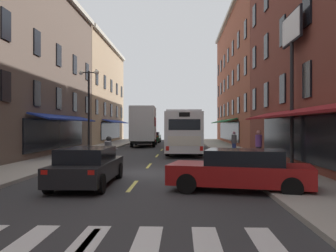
% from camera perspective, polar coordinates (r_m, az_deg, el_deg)
% --- Properties ---
extents(ground_plane, '(34.80, 80.00, 0.10)m').
position_cam_1_polar(ground_plane, '(16.37, -4.02, -7.69)').
color(ground_plane, '#333335').
extents(lane_centre_dashes, '(0.14, 73.90, 0.01)m').
position_cam_1_polar(lane_centre_dashes, '(16.12, -4.11, -7.62)').
color(lane_centre_dashes, '#DBCC4C').
rests_on(lane_centre_dashes, ground).
extents(crosswalk_near, '(7.10, 2.80, 0.01)m').
position_cam_1_polar(crosswalk_near, '(6.72, -13.65, -18.50)').
color(crosswalk_near, silver).
rests_on(crosswalk_near, ground).
extents(sidewalk_left, '(3.00, 80.00, 0.14)m').
position_cam_1_polar(sidewalk_left, '(17.96, -23.21, -6.62)').
color(sidewalk_left, '#A39E93').
rests_on(sidewalk_left, ground).
extents(sidewalk_right, '(3.00, 80.00, 0.14)m').
position_cam_1_polar(sidewalk_right, '(16.79, 16.60, -7.09)').
color(sidewalk_right, '#A39E93').
rests_on(sidewalk_right, ground).
extents(billboard_sign, '(0.40, 2.76, 7.43)m').
position_cam_1_polar(billboard_sign, '(18.46, 19.20, 11.33)').
color(billboard_sign, black).
rests_on(billboard_sign, sidewalk_right).
extents(transit_bus, '(2.69, 12.46, 3.25)m').
position_cam_1_polar(transit_bus, '(29.18, 2.47, -0.87)').
color(transit_bus, silver).
rests_on(transit_bus, ground).
extents(box_truck, '(2.69, 7.94, 4.10)m').
position_cam_1_polar(box_truck, '(37.60, -3.86, -0.04)').
color(box_truck, '#B21E19').
rests_on(box_truck, ground).
extents(sedan_near, '(1.95, 4.49, 1.39)m').
position_cam_1_polar(sedan_near, '(46.30, -2.42, -1.79)').
color(sedan_near, '#144723').
rests_on(sedan_near, ground).
extents(sedan_mid, '(4.84, 2.79, 1.37)m').
position_cam_1_polar(sedan_mid, '(11.98, 11.56, -6.91)').
color(sedan_mid, maroon).
rests_on(sedan_mid, ground).
extents(sedan_far, '(1.90, 4.79, 1.36)m').
position_cam_1_polar(sedan_far, '(13.24, -12.70, -6.26)').
color(sedan_far, black).
rests_on(sedan_far, ground).
extents(motorcycle_rider, '(0.62, 2.07, 1.66)m').
position_cam_1_polar(motorcycle_rider, '(17.36, -9.44, -4.74)').
color(motorcycle_rider, black).
rests_on(motorcycle_rider, ground).
extents(pedestrian_mid, '(0.36, 0.36, 1.63)m').
position_cam_1_polar(pedestrian_mid, '(25.27, 10.53, -2.66)').
color(pedestrian_mid, navy).
rests_on(pedestrian_mid, sidewalk_right).
extents(pedestrian_far, '(0.36, 0.36, 1.77)m').
position_cam_1_polar(pedestrian_far, '(20.41, 14.30, -3.06)').
color(pedestrian_far, black).
rests_on(pedestrian_far, sidewalk_right).
extents(street_lamp_twin, '(1.42, 0.32, 5.90)m').
position_cam_1_polar(street_lamp_twin, '(25.47, -12.56, 2.80)').
color(street_lamp_twin, black).
rests_on(street_lamp_twin, sidewalk_left).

